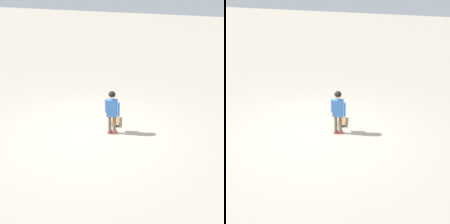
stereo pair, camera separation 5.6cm
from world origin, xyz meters
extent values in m
plane|color=#9E9384|center=(0.00, 0.00, 0.00)|extent=(50.00, 50.00, 0.00)
cylinder|color=brown|center=(-0.15, 0.37, 0.24)|extent=(0.08, 0.08, 0.42)
cube|color=#B73333|center=(-0.18, 0.37, 0.03)|extent=(0.16, 0.11, 0.05)
cylinder|color=brown|center=(-0.18, 0.48, 0.24)|extent=(0.08, 0.08, 0.42)
cube|color=#B73333|center=(-0.21, 0.47, 0.03)|extent=(0.16, 0.11, 0.05)
cube|color=#386BB7|center=(-0.16, 0.43, 0.65)|extent=(0.19, 0.27, 0.40)
cylinder|color=#386BB7|center=(-0.22, 0.25, 0.65)|extent=(0.06, 0.06, 0.32)
cylinder|color=#386BB7|center=(-0.14, 0.59, 0.65)|extent=(0.06, 0.06, 0.32)
sphere|color=beige|center=(-0.16, 0.43, 0.96)|extent=(0.17, 0.17, 0.17)
sphere|color=black|center=(-0.15, 0.43, 0.98)|extent=(0.16, 0.16, 0.16)
cube|color=olive|center=(-0.77, 0.28, 0.07)|extent=(0.63, 0.38, 0.02)
cube|color=#B7B7BC|center=(-0.96, 0.21, 0.05)|extent=(0.07, 0.11, 0.02)
cube|color=#B7B7BC|center=(-0.57, 0.35, 0.05)|extent=(0.07, 0.11, 0.02)
cylinder|color=beige|center=(-0.94, 0.14, 0.03)|extent=(0.06, 0.05, 0.06)
cylinder|color=beige|center=(-0.99, 0.28, 0.03)|extent=(0.06, 0.05, 0.06)
cylinder|color=beige|center=(-0.54, 0.28, 0.03)|extent=(0.06, 0.05, 0.06)
cylinder|color=beige|center=(-0.59, 0.42, 0.03)|extent=(0.06, 0.05, 0.06)
camera|label=1|loc=(5.99, 2.99, 3.44)|focal=50.73mm
camera|label=2|loc=(5.97, 3.04, 3.44)|focal=50.73mm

